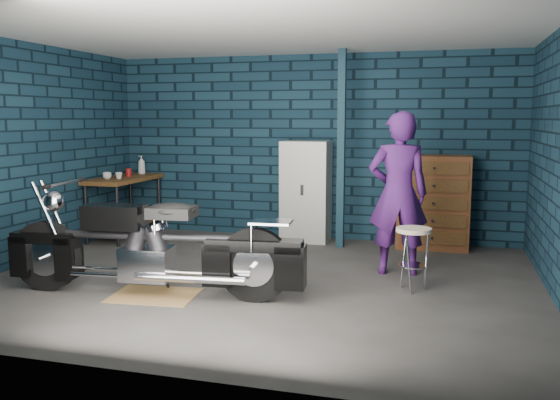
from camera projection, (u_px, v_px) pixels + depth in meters
The scene contains 15 objects.
ground at pixel (260, 281), 6.54m from camera, with size 6.00×6.00×0.00m, color #484643.
room_walls at pixel (273, 107), 6.80m from camera, with size 6.02×5.01×2.71m.
support_post at pixel (341, 150), 8.06m from camera, with size 0.10×0.10×2.70m, color #132E3C.
workbench at pixel (125, 207), 8.87m from camera, with size 0.60×1.40×0.91m, color brown.
drip_mat at pixel (155, 295), 5.99m from camera, with size 0.85×0.63×0.01m, color olive.
motorcycle at pixel (153, 240), 5.91m from camera, with size 2.61×0.71×1.15m, color black, non-canonical shape.
person at pixel (398, 194), 6.73m from camera, with size 0.68×0.45×1.86m, color #4D1C6A.
storage_bin at pixel (128, 226), 8.94m from camera, with size 0.50×0.36×0.31m, color gray.
locker at pixel (306, 191), 8.57m from camera, with size 0.68×0.48×1.45m, color beige.
tool_chest at pixel (433, 202), 8.10m from camera, with size 0.96×0.53×1.28m, color brown.
shop_stool at pixel (413, 259), 6.13m from camera, with size 0.36×0.36×0.66m, color beige, non-canonical shape.
cup_a at pixel (107, 176), 8.51m from camera, with size 0.13×0.13×0.10m, color beige.
cup_b at pixel (119, 176), 8.55m from camera, with size 0.10×0.10×0.09m, color beige.
mug_red at pixel (129, 172), 8.90m from camera, with size 0.09×0.09×0.12m, color maroon.
bottle at pixel (142, 165), 9.26m from camera, with size 0.11×0.11×0.29m, color gray.
Camera 1 is at (1.94, -6.05, 1.79)m, focal length 38.00 mm.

